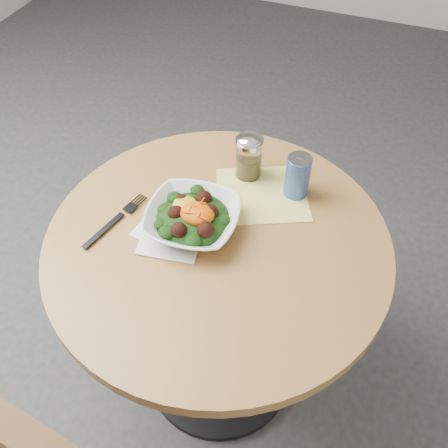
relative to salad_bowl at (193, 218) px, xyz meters
The scene contains 8 objects.
ground 0.79m from the salad_bowl, 10.72° to the right, with size 6.00×6.00×0.00m, color #2E2E31.
table 0.24m from the salad_bowl, 10.72° to the right, with size 0.90×0.90×0.75m.
cloth_napkin 0.23m from the salad_bowl, 53.77° to the left, with size 0.25×0.23×0.00m, color yellow.
paper_napkins 0.07m from the salad_bowl, 143.52° to the right, with size 0.20×0.21×0.00m.
salad_bowl is the anchor object (origin of this frame).
fork 0.21m from the salad_bowl, 165.66° to the right, with size 0.08×0.23×0.00m.
spice_shaker 0.26m from the salad_bowl, 74.50° to the left, with size 0.08×0.08×0.14m.
beverage_can 0.31m from the salad_bowl, 45.35° to the left, with size 0.07×0.07×0.13m.
Camera 1 is at (0.31, -0.77, 1.73)m, focal length 40.00 mm.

